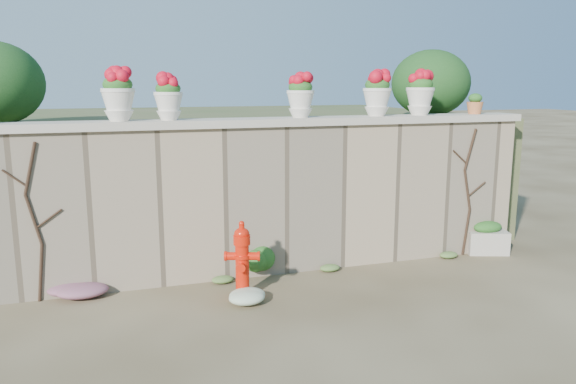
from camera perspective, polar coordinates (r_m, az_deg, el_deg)
name	(u,v)px	position (r m, az deg, el deg)	size (l,w,h in m)	color
ground	(297,325)	(6.20, 0.89, -13.33)	(80.00, 80.00, 0.00)	#463823
stone_wall	(253,201)	(7.54, -3.55, -0.91)	(8.00, 0.40, 2.00)	gray
wall_cap	(252,122)	(7.39, -3.65, 7.08)	(8.10, 0.52, 0.10)	#BBB09E
raised_fill	(210,167)	(10.62, -7.93, 2.50)	(9.00, 6.00, 2.00)	#384C23
back_shrub_right	(431,83)	(9.85, 14.30, 10.67)	(1.30, 1.30, 1.10)	#143814
vine_left	(35,220)	(7.14, -24.33, -2.64)	(0.60, 0.04, 1.91)	black
vine_right	(468,190)	(8.72, 17.82, 0.16)	(0.60, 0.04, 1.91)	black
fire_hydrant	(242,260)	(6.75, -4.68, -6.92)	(0.41, 0.29, 0.95)	red
planter_box	(487,238)	(9.08, 19.56, -4.46)	(0.68, 0.52, 0.50)	#BBB09E
green_shrub	(259,258)	(7.49, -2.93, -6.67)	(0.59, 0.54, 0.57)	#1E5119
magenta_clump	(84,288)	(7.32, -20.03, -9.18)	(0.84, 0.56, 0.22)	#AC2284
white_flowers	(246,296)	(6.69, -4.33, -10.53)	(0.57, 0.45, 0.20)	white
urn_pot_1	(118,95)	(7.14, -16.87, 9.41)	(0.40, 0.40, 0.63)	silver
urn_pot_2	(168,98)	(7.18, -12.05, 9.36)	(0.36, 0.36, 0.56)	silver
urn_pot_3	(300,96)	(7.57, 1.27, 9.74)	(0.37, 0.37, 0.58)	silver
urn_pot_4	(377,94)	(8.01, 9.04, 9.83)	(0.40, 0.40, 0.62)	silver
urn_pot_5	(420,93)	(8.35, 13.28, 9.75)	(0.40, 0.40, 0.63)	silver
terracotta_pot	(475,105)	(8.87, 18.45, 8.40)	(0.25, 0.25, 0.29)	#BF6A3A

